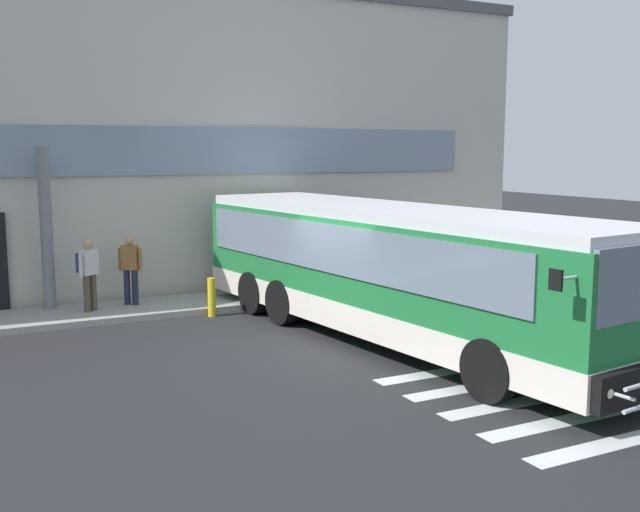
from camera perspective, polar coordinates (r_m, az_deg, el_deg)
ground_plane at (r=14.61m, az=0.19°, el=-7.07°), size 80.00×90.00×0.02m
bay_paint_stripes at (r=12.47m, az=17.73°, el=-10.10°), size 4.40×3.96×0.01m
terminal_building at (r=24.80m, az=-13.75°, el=8.58°), size 20.94×13.80×8.23m
boarding_curb at (r=18.87m, az=-6.51°, el=-3.36°), size 23.14×2.00×0.15m
entry_support_column at (r=18.14m, az=-20.26°, el=1.98°), size 0.28×0.28×3.77m
bus_main_foreground at (r=14.99m, az=5.64°, el=-1.45°), size 3.92×11.84×2.70m
passenger_near_column at (r=17.75m, az=-17.36°, el=-1.00°), size 0.52×0.50×1.68m
passenger_by_doorway at (r=18.23m, az=-14.35°, el=-0.76°), size 0.50×0.40×1.68m
safety_bollard_yellow at (r=17.35m, az=-8.31°, el=-3.15°), size 0.18×0.18×0.90m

